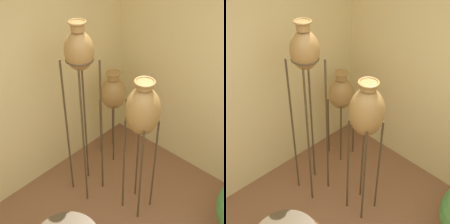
{
  "view_description": "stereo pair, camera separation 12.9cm",
  "coord_description": "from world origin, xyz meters",
  "views": [
    {
      "loc": [
        -0.92,
        -0.6,
        2.94
      ],
      "look_at": [
        1.02,
        1.23,
        1.03
      ],
      "focal_mm": 50.0,
      "sensor_mm": 36.0,
      "label": 1
    },
    {
      "loc": [
        -0.83,
        -0.69,
        2.94
      ],
      "look_at": [
        1.02,
        1.23,
        1.03
      ],
      "focal_mm": 50.0,
      "sensor_mm": 36.0,
      "label": 2
    }
  ],
  "objects": [
    {
      "name": "vase_stand_tall",
      "position": [
        0.74,
        1.36,
        1.71
      ],
      "size": [
        0.27,
        0.27,
        2.05
      ],
      "color": "#473823",
      "rests_on": "ground_plane"
    },
    {
      "name": "vase_stand_medium",
      "position": [
        0.93,
        0.77,
        1.3
      ],
      "size": [
        0.33,
        0.33,
        1.63
      ],
      "color": "#473823",
      "rests_on": "ground_plane"
    },
    {
      "name": "vase_stand_short",
      "position": [
        1.4,
        1.57,
        0.94
      ],
      "size": [
        0.31,
        0.31,
        1.23
      ],
      "color": "#473823",
      "rests_on": "ground_plane"
    }
  ]
}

